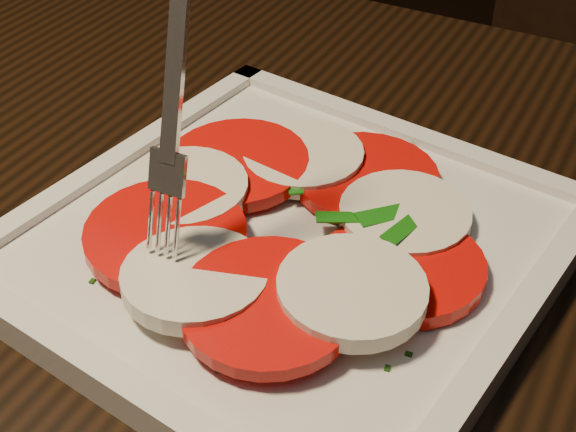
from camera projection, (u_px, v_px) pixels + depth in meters
table at (132, 368)px, 0.52m from camera, size 1.27×0.92×0.75m
plate at (288, 247)px, 0.46m from camera, size 0.29×0.29×0.01m
caprese_salad at (288, 223)px, 0.45m from camera, size 0.23×0.23×0.03m
fork at (182, 75)px, 0.38m from camera, size 0.03×0.06×0.17m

